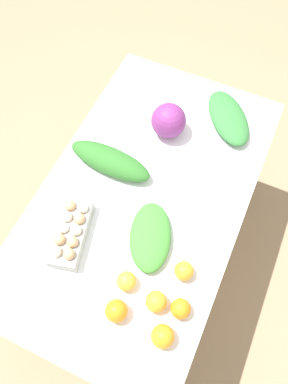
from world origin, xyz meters
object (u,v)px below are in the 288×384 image
(greens_bunch_beet_tops, at_px, (110,161))
(cabbage_purple, at_px, (169,121))
(egg_carton, at_px, (71,232))
(greens_bunch_dandelion, at_px, (228,118))
(orange_3, at_px, (116,311))
(orange_1, at_px, (181,309))
(orange_2, at_px, (163,336))
(orange_5, at_px, (126,281))
(orange_4, at_px, (184,271))
(orange_0, at_px, (156,302))
(greens_bunch_scallion, at_px, (150,237))

(greens_bunch_beet_tops, bearing_deg, cabbage_purple, 150.80)
(egg_carton, relative_size, greens_bunch_dandelion, 0.93)
(orange_3, bearing_deg, orange_1, 116.59)
(cabbage_purple, bearing_deg, orange_3, 10.11)
(orange_2, xyz_separation_m, orange_3, (-0.01, -0.18, -0.00))
(cabbage_purple, xyz_separation_m, orange_5, (0.70, 0.13, -0.04))
(orange_1, bearing_deg, orange_3, -63.41)
(orange_4, bearing_deg, greens_bunch_beet_tops, -123.91)
(greens_bunch_dandelion, bearing_deg, cabbage_purple, -55.09)
(cabbage_purple, height_order, orange_0, cabbage_purple)
(orange_1, bearing_deg, orange_2, -10.94)
(greens_bunch_dandelion, height_order, orange_1, orange_1)
(greens_bunch_scallion, height_order, orange_4, orange_4)
(orange_1, relative_size, orange_2, 0.90)
(orange_2, xyz_separation_m, orange_5, (-0.12, -0.19, -0.00))
(orange_0, height_order, orange_1, orange_0)
(greens_bunch_dandelion, bearing_deg, orange_3, -5.02)
(cabbage_purple, xyz_separation_m, orange_3, (0.81, 0.14, -0.04))
(egg_carton, distance_m, orange_3, 0.35)
(egg_carton, distance_m, orange_0, 0.42)
(greens_bunch_dandelion, bearing_deg, orange_4, 5.93)
(egg_carton, bearing_deg, cabbage_purple, 153.25)
(greens_bunch_scallion, bearing_deg, orange_1, 45.44)
(greens_bunch_beet_tops, bearing_deg, greens_bunch_scallion, 51.03)
(greens_bunch_dandelion, distance_m, orange_2, 0.99)
(egg_carton, relative_size, greens_bunch_scallion, 1.03)
(orange_2, bearing_deg, greens_bunch_beet_tops, -139.05)
(orange_1, xyz_separation_m, orange_4, (-0.13, -0.04, -0.00))
(cabbage_purple, relative_size, egg_carton, 0.52)
(orange_3, bearing_deg, orange_5, -172.85)
(greens_bunch_beet_tops, relative_size, greens_bunch_scallion, 1.29)
(greens_bunch_scallion, bearing_deg, orange_3, 0.89)
(greens_bunch_dandelion, distance_m, orange_0, 0.89)
(greens_bunch_beet_tops, height_order, greens_bunch_dandelion, greens_bunch_beet_tops)
(greens_bunch_scallion, bearing_deg, orange_2, 30.51)
(egg_carton, xyz_separation_m, orange_5, (0.08, 0.28, -0.01))
(egg_carton, distance_m, greens_bunch_dandelion, 0.87)
(greens_bunch_scallion, xyz_separation_m, orange_1, (0.20, 0.21, 0.01))
(orange_3, bearing_deg, greens_bunch_dandelion, 174.98)
(greens_bunch_dandelion, height_order, orange_0, orange_0)
(greens_bunch_beet_tops, relative_size, greens_bunch_dandelion, 1.16)
(cabbage_purple, bearing_deg, greens_bunch_scallion, 15.39)
(egg_carton, xyz_separation_m, orange_1, (0.09, 0.49, -0.01))
(egg_carton, xyz_separation_m, orange_2, (0.20, 0.47, -0.00))
(egg_carton, relative_size, orange_1, 4.04)
(egg_carton, relative_size, orange_2, 3.62)
(egg_carton, height_order, orange_5, egg_carton)
(orange_2, bearing_deg, cabbage_purple, -158.45)
(egg_carton, height_order, greens_bunch_dandelion, egg_carton)
(egg_carton, height_order, orange_0, egg_carton)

